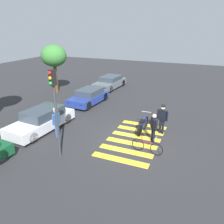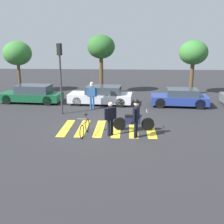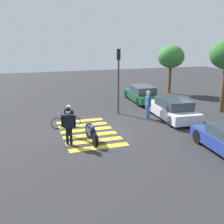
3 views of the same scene
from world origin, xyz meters
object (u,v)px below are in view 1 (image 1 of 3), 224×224
object	(u,v)px
pedestrian_bystander	(56,120)
police_motorcycle	(143,124)
leaning_bicycle	(147,146)
car_white_van	(42,120)
traffic_light_pole	(55,101)
car_blue_hatchback	(89,97)
officer_on_foot	(154,126)
officer_by_motorcycle	(162,116)
car_grey_coupe	(110,82)

from	to	relation	value
pedestrian_bystander	police_motorcycle	bearing A→B (deg)	-58.34
leaning_bicycle	car_white_van	distance (m)	6.81
traffic_light_pole	car_blue_hatchback	bearing A→B (deg)	18.31
car_blue_hatchback	pedestrian_bystander	bearing A→B (deg)	-168.80
officer_on_foot	officer_by_motorcycle	xyz separation A→B (m)	(1.24, -0.23, 0.16)
officer_on_foot	pedestrian_bystander	size ratio (longest dim) A/B	0.91
police_motorcycle	traffic_light_pole	world-z (taller)	traffic_light_pole
police_motorcycle	car_blue_hatchback	size ratio (longest dim) A/B	0.53
car_white_van	car_grey_coupe	distance (m)	10.93
officer_by_motorcycle	car_white_van	xyz separation A→B (m)	(-2.33, 7.04, -0.48)
police_motorcycle	officer_on_foot	distance (m)	1.54
officer_on_foot	car_grey_coupe	distance (m)	12.02
officer_by_motorcycle	car_blue_hatchback	distance (m)	7.53
officer_on_foot	pedestrian_bystander	xyz separation A→B (m)	(-1.58, 5.33, 0.12)
car_white_van	car_grey_coupe	bearing A→B (deg)	0.42
officer_on_foot	car_blue_hatchback	world-z (taller)	officer_on_foot
pedestrian_bystander	car_blue_hatchback	bearing A→B (deg)	11.20
police_motorcycle	officer_on_foot	size ratio (longest dim) A/B	1.27
car_blue_hatchback	officer_by_motorcycle	bearing A→B (deg)	-115.84
pedestrian_bystander	traffic_light_pole	xyz separation A→B (m)	(-1.76, -1.39, 1.85)
officer_by_motorcycle	car_grey_coupe	distance (m)	11.18
pedestrian_bystander	car_grey_coupe	distance (m)	11.53
pedestrian_bystander	traffic_light_pole	world-z (taller)	traffic_light_pole
leaning_bicycle	officer_by_motorcycle	distance (m)	2.63
pedestrian_bystander	leaning_bicycle	bearing A→B (deg)	-86.74
leaning_bicycle	car_blue_hatchback	xyz separation A→B (m)	(5.79, 6.52, 0.23)
pedestrian_bystander	traffic_light_pole	size ratio (longest dim) A/B	0.42
traffic_light_pole	police_motorcycle	bearing A→B (deg)	-34.06
officer_by_motorcycle	car_blue_hatchback	size ratio (longest dim) A/B	0.47
car_blue_hatchback	traffic_light_pole	xyz separation A→B (m)	(-7.85, -2.60, 2.32)
police_motorcycle	officer_by_motorcycle	size ratio (longest dim) A/B	1.13
car_blue_hatchback	car_grey_coupe	bearing A→B (deg)	3.90
leaning_bicycle	car_grey_coupe	distance (m)	13.07
police_motorcycle	traffic_light_pole	bearing A→B (deg)	145.94
car_grey_coupe	traffic_light_pole	size ratio (longest dim) A/B	1.01
officer_by_motorcycle	car_blue_hatchback	xyz separation A→B (m)	(3.27, 6.76, -0.51)
officer_on_foot	pedestrian_bystander	world-z (taller)	pedestrian_bystander
car_white_van	car_blue_hatchback	xyz separation A→B (m)	(5.61, -0.28, -0.04)
police_motorcycle	car_white_van	xyz separation A→B (m)	(-2.24, 5.92, 0.17)
car_grey_coupe	car_white_van	bearing A→B (deg)	-179.58
car_blue_hatchback	officer_on_foot	bearing A→B (deg)	-124.62
leaning_bicycle	car_grey_coupe	bearing A→B (deg)	31.77
officer_on_foot	car_blue_hatchback	size ratio (longest dim) A/B	0.42
officer_on_foot	officer_by_motorcycle	distance (m)	1.27
police_motorcycle	car_grey_coupe	distance (m)	10.55
officer_by_motorcycle	car_white_van	world-z (taller)	officer_by_motorcycle
police_motorcycle	car_blue_hatchback	bearing A→B (deg)	59.18
car_grey_coupe	officer_on_foot	bearing A→B (deg)	-144.95
pedestrian_bystander	car_blue_hatchback	world-z (taller)	pedestrian_bystander
leaning_bicycle	traffic_light_pole	distance (m)	5.11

